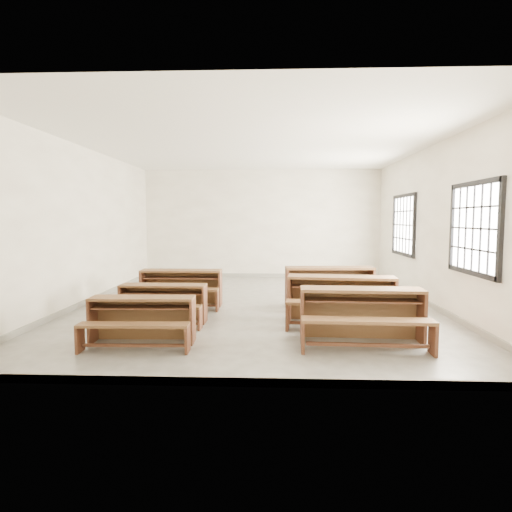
{
  "coord_description": "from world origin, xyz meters",
  "views": [
    {
      "loc": [
        0.36,
        -8.56,
        1.75
      ],
      "look_at": [
        0.0,
        0.0,
        1.0
      ],
      "focal_mm": 30.0,
      "sensor_mm": 36.0,
      "label": 1
    }
  ],
  "objects_px": {
    "desk_set_1": "(163,301)",
    "desk_set_5": "(330,284)",
    "desk_set_3": "(362,311)",
    "desk_set_2": "(181,285)",
    "desk_set_0": "(142,317)",
    "desk_set_4": "(341,296)"
  },
  "relations": [
    {
      "from": "desk_set_1",
      "to": "desk_set_5",
      "type": "distance_m",
      "value": 3.34
    },
    {
      "from": "desk_set_3",
      "to": "desk_set_5",
      "type": "bearing_deg",
      "value": 95.07
    },
    {
      "from": "desk_set_2",
      "to": "desk_set_1",
      "type": "bearing_deg",
      "value": -90.76
    },
    {
      "from": "desk_set_0",
      "to": "desk_set_2",
      "type": "relative_size",
      "value": 0.91
    },
    {
      "from": "desk_set_0",
      "to": "desk_set_3",
      "type": "relative_size",
      "value": 0.85
    },
    {
      "from": "desk_set_0",
      "to": "desk_set_4",
      "type": "height_order",
      "value": "desk_set_4"
    },
    {
      "from": "desk_set_0",
      "to": "desk_set_4",
      "type": "relative_size",
      "value": 0.8
    },
    {
      "from": "desk_set_3",
      "to": "desk_set_1",
      "type": "bearing_deg",
      "value": 164.06
    },
    {
      "from": "desk_set_4",
      "to": "desk_set_1",
      "type": "bearing_deg",
      "value": -173.37
    },
    {
      "from": "desk_set_2",
      "to": "desk_set_4",
      "type": "bearing_deg",
      "value": -25.09
    },
    {
      "from": "desk_set_5",
      "to": "desk_set_3",
      "type": "bearing_deg",
      "value": -91.42
    },
    {
      "from": "desk_set_0",
      "to": "desk_set_5",
      "type": "relative_size",
      "value": 0.82
    },
    {
      "from": "desk_set_2",
      "to": "desk_set_0",
      "type": "bearing_deg",
      "value": -90.4
    },
    {
      "from": "desk_set_2",
      "to": "desk_set_4",
      "type": "height_order",
      "value": "desk_set_4"
    },
    {
      "from": "desk_set_1",
      "to": "desk_set_5",
      "type": "height_order",
      "value": "desk_set_5"
    },
    {
      "from": "desk_set_3",
      "to": "desk_set_0",
      "type": "bearing_deg",
      "value": -174.58
    },
    {
      "from": "desk_set_4",
      "to": "desk_set_5",
      "type": "bearing_deg",
      "value": 95.52
    },
    {
      "from": "desk_set_1",
      "to": "desk_set_5",
      "type": "relative_size",
      "value": 0.8
    },
    {
      "from": "desk_set_0",
      "to": "desk_set_1",
      "type": "xyz_separation_m",
      "value": [
        -0.02,
        1.19,
        -0.0
      ]
    },
    {
      "from": "desk_set_0",
      "to": "desk_set_2",
      "type": "height_order",
      "value": "desk_set_2"
    },
    {
      "from": "desk_set_0",
      "to": "desk_set_1",
      "type": "relative_size",
      "value": 1.02
    },
    {
      "from": "desk_set_2",
      "to": "desk_set_5",
      "type": "distance_m",
      "value": 2.98
    }
  ]
}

